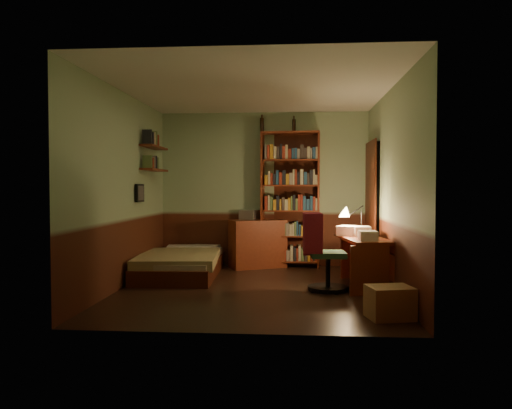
# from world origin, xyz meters

# --- Properties ---
(floor) EXTENTS (3.50, 4.00, 0.02)m
(floor) POSITION_xyz_m (0.00, 0.00, -0.01)
(floor) COLOR black
(floor) RESTS_ON ground
(ceiling) EXTENTS (3.50, 4.00, 0.02)m
(ceiling) POSITION_xyz_m (0.00, 0.00, 2.61)
(ceiling) COLOR silver
(ceiling) RESTS_ON wall_back
(wall_back) EXTENTS (3.50, 0.02, 2.60)m
(wall_back) POSITION_xyz_m (0.00, 2.01, 1.30)
(wall_back) COLOR #91AF86
(wall_back) RESTS_ON ground
(wall_left) EXTENTS (0.02, 4.00, 2.60)m
(wall_left) POSITION_xyz_m (-1.76, 0.00, 1.30)
(wall_left) COLOR #91AF86
(wall_left) RESTS_ON ground
(wall_right) EXTENTS (0.02, 4.00, 2.60)m
(wall_right) POSITION_xyz_m (1.76, 0.00, 1.30)
(wall_right) COLOR #91AF86
(wall_right) RESTS_ON ground
(wall_front) EXTENTS (3.50, 0.02, 2.60)m
(wall_front) POSITION_xyz_m (0.00, -2.01, 1.30)
(wall_front) COLOR #91AF86
(wall_front) RESTS_ON ground
(doorway) EXTENTS (0.06, 0.90, 2.00)m
(doorway) POSITION_xyz_m (1.72, 1.30, 1.00)
(doorway) COLOR black
(doorway) RESTS_ON ground
(door_trim) EXTENTS (0.02, 0.98, 2.08)m
(door_trim) POSITION_xyz_m (1.69, 1.30, 1.00)
(door_trim) COLOR #3C170B
(door_trim) RESTS_ON ground
(bed) EXTENTS (1.14, 2.04, 0.60)m
(bed) POSITION_xyz_m (-1.19, 0.96, 0.30)
(bed) COLOR olive
(bed) RESTS_ON ground
(dresser) EXTENTS (0.99, 0.77, 0.79)m
(dresser) POSITION_xyz_m (-0.09, 1.76, 0.40)
(dresser) COLOR maroon
(dresser) RESTS_ON ground
(mini_stereo) EXTENTS (0.36, 0.33, 0.16)m
(mini_stereo) POSITION_xyz_m (-0.24, 1.89, 0.87)
(mini_stereo) COLOR #B2B2B7
(mini_stereo) RESTS_ON dresser
(bookshelf) EXTENTS (0.98, 0.37, 2.25)m
(bookshelf) POSITION_xyz_m (0.45, 1.85, 1.13)
(bookshelf) COLOR maroon
(bookshelf) RESTS_ON ground
(bottle_left) EXTENTS (0.07, 0.07, 0.24)m
(bottle_left) POSITION_xyz_m (-0.03, 1.96, 2.38)
(bottle_left) COLOR black
(bottle_left) RESTS_ON bookshelf
(bottle_right) EXTENTS (0.06, 0.06, 0.22)m
(bottle_right) POSITION_xyz_m (0.51, 1.96, 2.36)
(bottle_right) COLOR black
(bottle_right) RESTS_ON bookshelf
(desk) EXTENTS (0.67, 1.29, 0.66)m
(desk) POSITION_xyz_m (1.44, 0.30, 0.33)
(desk) COLOR maroon
(desk) RESTS_ON ground
(paper_stack) EXTENTS (0.35, 0.40, 0.14)m
(paper_stack) POSITION_xyz_m (1.27, 0.60, 0.73)
(paper_stack) COLOR silver
(paper_stack) RESTS_ON desk
(desk_lamp) EXTENTS (0.20, 0.20, 0.51)m
(desk_lamp) POSITION_xyz_m (1.46, 0.58, 0.91)
(desk_lamp) COLOR black
(desk_lamp) RESTS_ON desk
(office_chair) EXTENTS (0.52, 0.46, 1.01)m
(office_chair) POSITION_xyz_m (0.95, -0.02, 0.50)
(office_chair) COLOR #285135
(office_chair) RESTS_ON ground
(red_jacket) EXTENTS (0.27, 0.45, 0.50)m
(red_jacket) POSITION_xyz_m (0.80, 0.13, 1.26)
(red_jacket) COLOR maroon
(red_jacket) RESTS_ON office_chair
(wall_shelf_lower) EXTENTS (0.20, 0.90, 0.03)m
(wall_shelf_lower) POSITION_xyz_m (-1.64, 1.10, 1.60)
(wall_shelf_lower) COLOR maroon
(wall_shelf_lower) RESTS_ON wall_left
(wall_shelf_upper) EXTENTS (0.20, 0.90, 0.03)m
(wall_shelf_upper) POSITION_xyz_m (-1.64, 1.10, 1.95)
(wall_shelf_upper) COLOR maroon
(wall_shelf_upper) RESTS_ON wall_left
(framed_picture) EXTENTS (0.04, 0.32, 0.26)m
(framed_picture) POSITION_xyz_m (-1.72, 0.60, 1.25)
(framed_picture) COLOR black
(framed_picture) RESTS_ON wall_left
(cardboard_box_a) EXTENTS (0.50, 0.44, 0.33)m
(cardboard_box_a) POSITION_xyz_m (1.49, -1.36, 0.16)
(cardboard_box_a) COLOR #987447
(cardboard_box_a) RESTS_ON ground
(cardboard_box_b) EXTENTS (0.32, 0.27, 0.21)m
(cardboard_box_b) POSITION_xyz_m (1.45, -1.31, 0.11)
(cardboard_box_b) COLOR #987447
(cardboard_box_b) RESTS_ON ground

